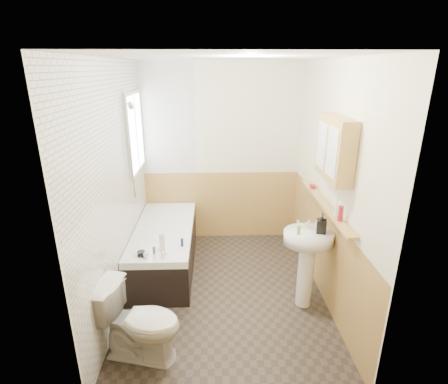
{
  "coord_description": "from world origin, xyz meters",
  "views": [
    {
      "loc": [
        -0.12,
        -3.37,
        2.41
      ],
      "look_at": [
        0.0,
        0.15,
        1.15
      ],
      "focal_mm": 28.0,
      "sensor_mm": 36.0,
      "label": 1
    }
  ],
  "objects": [
    {
      "name": "clear_bottle",
      "position": [
        0.71,
        -0.31,
        0.91
      ],
      "size": [
        0.04,
        0.04,
        0.1
      ],
      "primitive_type": "cylinder",
      "rotation": [
        0.0,
        0.0,
        -0.38
      ],
      "color": "#59C647",
      "rests_on": "sink"
    },
    {
      "name": "wall_back",
      "position": [
        0.0,
        1.41,
        1.25
      ],
      "size": [
        2.2,
        0.02,
        2.5
      ],
      "primitive_type": "cube",
      "color": "#EDE6C4",
      "rests_on": "ground"
    },
    {
      "name": "shower_riser",
      "position": [
        -1.04,
        0.54,
        1.7
      ],
      "size": [
        0.11,
        0.09,
        1.29
      ],
      "color": "silver",
      "rests_on": "wall_left"
    },
    {
      "name": "black_jar",
      "position": [
        1.04,
        0.42,
        1.11
      ],
      "size": [
        0.09,
        0.09,
        0.05
      ],
      "primitive_type": "cylinder",
      "rotation": [
        0.0,
        0.0,
        0.31
      ],
      "color": "maroon",
      "rests_on": "pine_shelf"
    },
    {
      "name": "tile_return_back",
      "position": [
        -0.73,
        1.39,
        1.75
      ],
      "size": [
        0.75,
        0.01,
        1.5
      ],
      "primitive_type": "cube",
      "color": "white",
      "rests_on": "wall_back"
    },
    {
      "name": "orange_bottle",
      "position": [
        -0.46,
        0.06,
        0.6
      ],
      "size": [
        0.03,
        0.03,
        0.09
      ],
      "primitive_type": "cylinder",
      "rotation": [
        0.0,
        0.0,
        -0.08
      ],
      "color": "navy",
      "rests_on": "bathtub"
    },
    {
      "name": "wall_right",
      "position": [
        1.11,
        0.0,
        1.25
      ],
      "size": [
        0.02,
        2.8,
        2.5
      ],
      "primitive_type": "cube",
      "color": "#EDE6C4",
      "rests_on": "ground"
    },
    {
      "name": "pine_shelf",
      "position": [
        1.04,
        -0.05,
        1.07
      ],
      "size": [
        0.1,
        1.54,
        0.03
      ],
      "primitive_type": "cube",
      "color": "tan",
      "rests_on": "wall_right"
    },
    {
      "name": "bathtub",
      "position": [
        -0.73,
        0.55,
        0.29
      ],
      "size": [
        0.7,
        1.65,
        0.69
      ],
      "color": "black",
      "rests_on": "floor"
    },
    {
      "name": "ceiling",
      "position": [
        0.0,
        0.0,
        2.5
      ],
      "size": [
        2.8,
        2.8,
        0.0
      ],
      "primitive_type": "plane",
      "rotation": [
        3.14,
        0.0,
        0.0
      ],
      "color": "white",
      "rests_on": "ground"
    },
    {
      "name": "green_bottle",
      "position": [
        1.04,
        -0.38,
        1.2
      ],
      "size": [
        0.05,
        0.05,
        0.22
      ],
      "primitive_type": "cone",
      "rotation": [
        0.0,
        0.0,
        -0.19
      ],
      "color": "silver",
      "rests_on": "pine_shelf"
    },
    {
      "name": "soap_bottle",
      "position": [
        0.95,
        -0.28,
        0.91
      ],
      "size": [
        0.14,
        0.22,
        0.09
      ],
      "primitive_type": "imported",
      "rotation": [
        0.0,
        0.0,
        -0.26
      ],
      "color": "black",
      "rests_on": "sink"
    },
    {
      "name": "sink",
      "position": [
        0.84,
        -0.25,
        0.62
      ],
      "size": [
        0.51,
        0.41,
        0.98
      ],
      "rotation": [
        0.0,
        0.0,
        0.15
      ],
      "color": "white",
      "rests_on": "floor"
    },
    {
      "name": "blue_gel",
      "position": [
        -0.67,
        -0.03,
        0.65
      ],
      "size": [
        0.06,
        0.05,
        0.2
      ],
      "primitive_type": "cube",
      "rotation": [
        0.0,
        0.0,
        0.24
      ],
      "color": "silver",
      "rests_on": "bathtub"
    },
    {
      "name": "wainscot_right",
      "position": [
        1.09,
        0.0,
        0.5
      ],
      "size": [
        0.01,
        2.8,
        1.0
      ],
      "primitive_type": "cube",
      "color": "tan",
      "rests_on": "wall_right"
    },
    {
      "name": "medicine_cabinet",
      "position": [
        1.01,
        -0.24,
        1.7
      ],
      "size": [
        0.16,
        0.64,
        0.58
      ],
      "color": "tan",
      "rests_on": "wall_right"
    },
    {
      "name": "wall_left",
      "position": [
        -1.11,
        0.0,
        1.25
      ],
      "size": [
        0.02,
        2.8,
        2.5
      ],
      "primitive_type": "cube",
      "color": "#EDE6C4",
      "rests_on": "ground"
    },
    {
      "name": "window",
      "position": [
        -1.06,
        0.95,
        1.65
      ],
      "size": [
        0.03,
        0.79,
        0.99
      ],
      "color": "white",
      "rests_on": "wall_left"
    },
    {
      "name": "wall_front",
      "position": [
        0.0,
        -1.41,
        1.25
      ],
      "size": [
        2.2,
        0.02,
        2.5
      ],
      "primitive_type": "cube",
      "color": "#EDE6C4",
      "rests_on": "ground"
    },
    {
      "name": "floor",
      "position": [
        0.0,
        0.0,
        0.0
      ],
      "size": [
        2.8,
        2.8,
        0.0
      ],
      "primitive_type": "plane",
      "color": "#2B241E",
      "rests_on": "ground"
    },
    {
      "name": "wainscot_back",
      "position": [
        0.0,
        1.39,
        0.5
      ],
      "size": [
        2.2,
        0.01,
        1.0
      ],
      "primitive_type": "cube",
      "color": "tan",
      "rests_on": "wall_back"
    },
    {
      "name": "tile_cladding_left",
      "position": [
        -1.09,
        0.0,
        1.25
      ],
      "size": [
        0.01,
        2.8,
        2.5
      ],
      "primitive_type": "cube",
      "color": "white",
      "rests_on": "wall_left"
    },
    {
      "name": "cream_jar",
      "position": [
        -0.88,
        -0.13,
        0.58
      ],
      "size": [
        0.1,
        0.1,
        0.05
      ],
      "primitive_type": "cylinder",
      "rotation": [
        0.0,
        0.0,
        -0.32
      ],
      "color": "black",
      "rests_on": "bathtub"
    },
    {
      "name": "wainscot_front",
      "position": [
        0.0,
        -1.39,
        0.5
      ],
      "size": [
        2.2,
        0.01,
        1.0
      ],
      "primitive_type": "cube",
      "color": "tan",
      "rests_on": "wall_front"
    },
    {
      "name": "foam_can",
      "position": [
        1.04,
        -0.49,
        1.16
      ],
      "size": [
        0.06,
        0.06,
        0.14
      ],
      "primitive_type": "cylinder",
      "rotation": [
        0.0,
        0.0,
        0.37
      ],
      "color": "maroon",
      "rests_on": "pine_shelf"
    },
    {
      "name": "toilet",
      "position": [
        -0.76,
        -0.91,
        0.35
      ],
      "size": [
        0.8,
        0.56,
        0.71
      ],
      "primitive_type": "imported",
      "rotation": [
        0.0,
        0.0,
        1.33
      ],
      "color": "white",
      "rests_on": "floor"
    }
  ]
}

